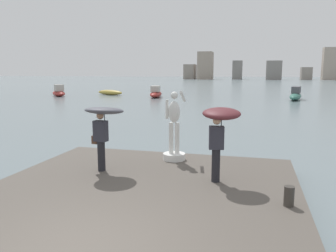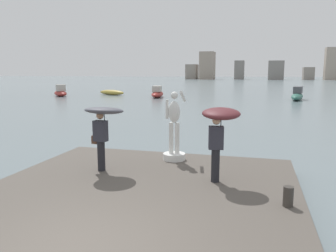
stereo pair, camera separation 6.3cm
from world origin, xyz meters
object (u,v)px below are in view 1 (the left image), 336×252
object	(u,v)px
statue_white_figure	(174,135)
boat_far	(59,92)
boat_mid	(296,95)
onlooker_right	(220,124)
mooring_bollard	(289,196)
onlooker_left	(103,120)
boat_near	(156,93)
boat_rightward	(110,92)

from	to	relation	value
statue_white_figure	boat_far	size ratio (longest dim) A/B	0.60
boat_mid	onlooker_right	bearing A→B (deg)	-99.18
onlooker_right	mooring_bollard	xyz separation A→B (m)	(1.64, -1.28, -1.32)
onlooker_right	mooring_bollard	world-z (taller)	onlooker_right
onlooker_right	boat_mid	world-z (taller)	onlooker_right
onlooker_left	boat_far	world-z (taller)	onlooker_left
onlooker_left	boat_mid	world-z (taller)	onlooker_left
mooring_bollard	boat_mid	distance (m)	35.09
onlooker_right	mooring_bollard	distance (m)	2.47
boat_near	onlooker_right	bearing A→B (deg)	-70.59
mooring_bollard	boat_mid	xyz separation A→B (m)	(3.79, 34.88, -0.05)
statue_white_figure	boat_mid	bearing A→B (deg)	77.41
onlooker_right	boat_far	xyz separation A→B (m)	(-25.00, 31.74, -1.41)
statue_white_figure	mooring_bollard	world-z (taller)	statue_white_figure
onlooker_right	boat_near	bearing A→B (deg)	109.41
statue_white_figure	onlooker_left	xyz separation A→B (m)	(-1.67, -1.73, 0.70)
onlooker_left	boat_near	distance (m)	34.11
statue_white_figure	mooring_bollard	size ratio (longest dim) A/B	5.17
boat_near	boat_mid	xyz separation A→B (m)	(17.12, 0.44, 0.03)
onlooker_left	boat_near	xyz separation A→B (m)	(-8.35, 33.04, -1.36)
onlooker_left	boat_near	world-z (taller)	onlooker_left
onlooker_left	onlooker_right	xyz separation A→B (m)	(3.33, -0.12, 0.04)
onlooker_right	boat_mid	xyz separation A→B (m)	(5.43, 33.60, -1.37)
statue_white_figure	boat_far	xyz separation A→B (m)	(-23.34, 29.89, -0.68)
statue_white_figure	boat_rightward	world-z (taller)	statue_white_figure
boat_mid	boat_far	bearing A→B (deg)	-176.51
onlooker_left	mooring_bollard	size ratio (longest dim) A/B	4.39
boat_near	boat_rightward	size ratio (longest dim) A/B	1.07
statue_white_figure	boat_rightward	xyz separation A→B (m)	(-17.69, 34.00, -0.85)
onlooker_right	statue_white_figure	bearing A→B (deg)	131.83
mooring_bollard	boat_far	xyz separation A→B (m)	(-26.64, 33.02, -0.08)
statue_white_figure	boat_near	xyz separation A→B (m)	(-10.03, 31.31, -0.67)
statue_white_figure	boat_near	size ratio (longest dim) A/B	0.44
onlooker_right	boat_rightward	distance (m)	40.77
boat_rightward	onlooker_right	bearing A→B (deg)	-61.65
onlooker_left	boat_far	distance (m)	38.35
boat_far	boat_rightward	distance (m)	6.99
mooring_bollard	boat_near	world-z (taller)	boat_near
statue_white_figure	boat_mid	world-z (taller)	statue_white_figure
boat_rightward	boat_near	bearing A→B (deg)	-19.38
mooring_bollard	boat_near	size ratio (longest dim) A/B	0.09
onlooker_left	boat_mid	distance (m)	34.63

